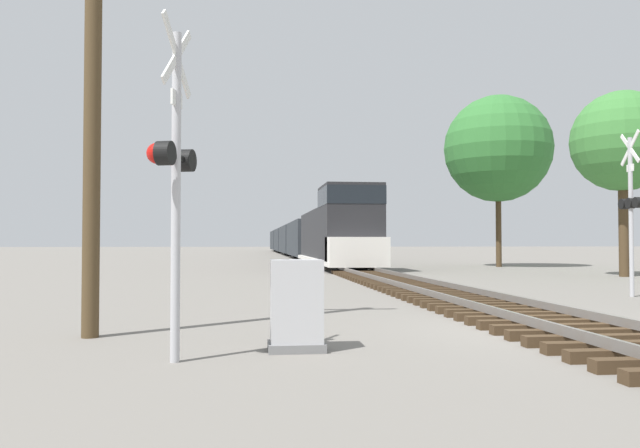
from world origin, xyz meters
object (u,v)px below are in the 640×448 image
at_px(crossing_signal_near, 174,167).
at_px(tree_mid_background, 498,149).
at_px(crossing_signal_far, 632,205).
at_px(tree_far_right, 622,142).
at_px(relay_cabinet, 296,306).
at_px(freight_train, 296,239).
at_px(utility_pole, 93,17).

bearing_deg(crossing_signal_near, tree_mid_background, 166.43).
height_order(crossing_signal_far, tree_far_right, tree_far_right).
bearing_deg(relay_cabinet, crossing_signal_far, 37.02).
relative_size(freight_train, crossing_signal_far, 18.22).
relative_size(relay_cabinet, tree_far_right, 0.15).
bearing_deg(crossing_signal_near, utility_pole, -129.16).
bearing_deg(utility_pole, freight_train, 82.53).
relative_size(relay_cabinet, tree_mid_background, 0.12).
distance_m(relay_cabinet, tree_mid_background, 32.37).
relative_size(crossing_signal_far, tree_far_right, 0.56).
bearing_deg(relay_cabinet, utility_pole, 153.47).
height_order(crossing_signal_near, tree_mid_background, tree_mid_background).
height_order(utility_pole, tree_mid_background, tree_mid_background).
distance_m(freight_train, tree_mid_background, 34.57).
distance_m(crossing_signal_near, tree_far_right, 24.96).
distance_m(crossing_signal_near, tree_mid_background, 33.37).
xyz_separation_m(tree_far_right, tree_mid_background, (-1.10, 11.14, 1.33)).
distance_m(freight_train, tree_far_right, 45.35).
distance_m(relay_cabinet, tree_far_right, 23.74).
bearing_deg(tree_far_right, crossing_signal_far, -121.47).
height_order(crossing_signal_near, tree_far_right, tree_far_right).
bearing_deg(relay_cabinet, freight_train, 85.68).
distance_m(crossing_signal_far, tree_mid_background, 21.66).
distance_m(crossing_signal_near, relay_cabinet, 2.53).
bearing_deg(utility_pole, tree_far_right, 39.14).
relative_size(freight_train, tree_far_right, 10.23).
relative_size(crossing_signal_far, utility_pole, 0.46).
bearing_deg(tree_mid_background, crossing_signal_near, -119.47).
bearing_deg(tree_mid_background, tree_far_right, -84.36).
xyz_separation_m(relay_cabinet, utility_pole, (-3.17, 1.58, 4.52)).
bearing_deg(crossing_signal_far, utility_pole, 116.71).
bearing_deg(relay_cabinet, crossing_signal_near, -158.20).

